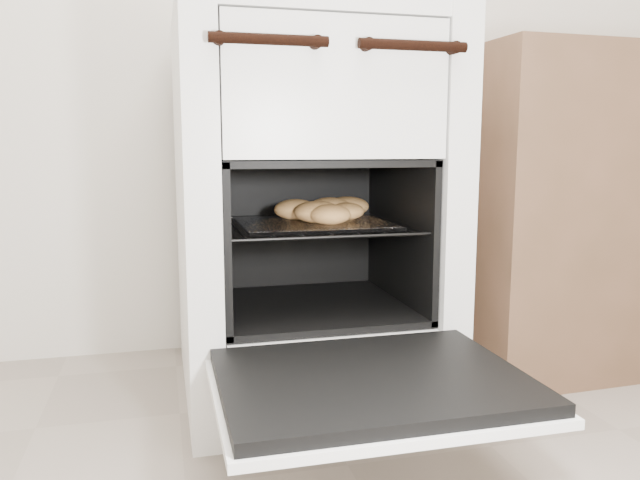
% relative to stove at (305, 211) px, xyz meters
% --- Properties ---
extents(stove, '(0.65, 0.73, 1.00)m').
position_rel_stove_xyz_m(stove, '(0.00, 0.00, 0.00)').
color(stove, white).
rests_on(stove, ground).
extents(oven_door, '(0.59, 0.46, 0.04)m').
position_rel_stove_xyz_m(oven_door, '(0.00, -0.55, -0.27)').
color(oven_door, black).
rests_on(oven_door, stove).
extents(oven_rack, '(0.47, 0.46, 0.01)m').
position_rel_stove_xyz_m(oven_rack, '(0.00, -0.07, -0.03)').
color(oven_rack, black).
rests_on(oven_rack, stove).
extents(foil_sheet, '(0.37, 0.33, 0.01)m').
position_rel_stove_xyz_m(foil_sheet, '(-0.00, -0.09, -0.02)').
color(foil_sheet, white).
rests_on(foil_sheet, oven_rack).
extents(baked_rolls, '(0.31, 0.31, 0.05)m').
position_rel_stove_xyz_m(baked_rolls, '(0.04, -0.06, 0.01)').
color(baked_rolls, tan).
rests_on(baked_rolls, foil_sheet).
extents(counter, '(0.95, 0.66, 0.93)m').
position_rel_stove_xyz_m(counter, '(0.93, 0.09, -0.02)').
color(counter, brown).
rests_on(counter, ground).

